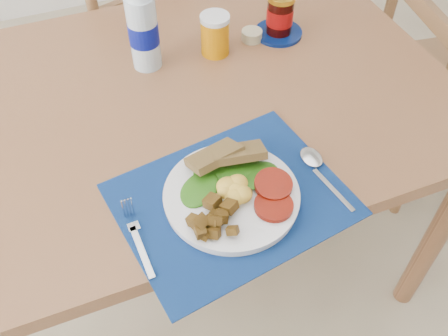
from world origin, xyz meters
name	(u,v)px	position (x,y,z in m)	size (l,w,h in m)	color
ground	(203,311)	(0.00, 0.00, 0.00)	(4.00, 4.00, 0.00)	gray
table	(168,125)	(0.00, 0.20, 0.67)	(1.40, 0.90, 0.75)	brown
chair_far	(133,22)	(0.06, 0.85, 0.56)	(0.50, 0.49, 1.10)	brown
chair_end	(446,48)	(0.95, 0.29, 0.59)	(0.47, 0.49, 1.17)	brown
placemat	(231,199)	(0.03, -0.14, 0.75)	(0.43, 0.34, 0.00)	#040933
breakfast_plate	(230,195)	(0.03, -0.14, 0.77)	(0.26, 0.26, 0.06)	silver
fork	(137,236)	(-0.16, -0.15, 0.76)	(0.02, 0.17, 0.00)	#B2B5BA
spoon	(318,167)	(0.23, -0.13, 0.76)	(0.04, 0.19, 0.01)	#B2B5BA
water_bottle	(143,27)	(0.00, 0.35, 0.86)	(0.07, 0.07, 0.25)	#ADBFCC
juice_glass	(215,36)	(0.18, 0.33, 0.80)	(0.07, 0.07, 0.10)	#C47305
ramekin	(252,35)	(0.29, 0.35, 0.76)	(0.06, 0.06, 0.03)	tan
jam_on_saucer	(280,18)	(0.37, 0.34, 0.80)	(0.13, 0.13, 0.12)	#04164B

